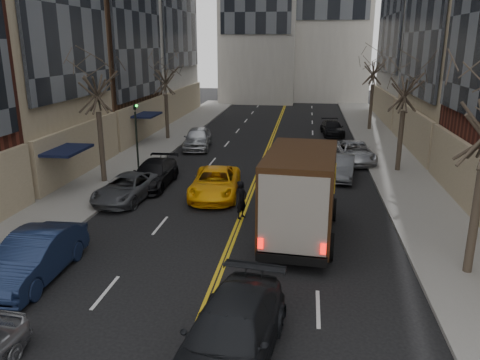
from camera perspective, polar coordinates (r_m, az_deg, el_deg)
The scene contains 18 objects.
sidewalk_left at distance 35.13m, azimuth -11.90°, elevation 3.04°, with size 4.00×66.00×0.15m, color slate.
sidewalk_right at distance 33.61m, azimuth 18.37°, elevation 1.94°, with size 4.00×66.00×0.15m, color slate.
tree_lf_mid at distance 27.73m, azimuth -17.28°, elevation 12.82°, with size 3.20×3.20×8.91m.
tree_lf_far at distance 39.90m, azimuth -9.16°, elevation 13.39°, with size 3.20×3.20×8.12m.
tree_rt_mid at distance 30.72m, azimuth 19.66°, elevation 12.09°, with size 3.20×3.20×8.32m.
tree_rt_far at distance 45.49m, azimuth 16.11°, elevation 14.22°, with size 3.20×3.20×9.11m.
traffic_signal at distance 29.44m, azimuth -12.53°, elevation 5.91°, with size 0.29×0.26×4.70m.
ups_truck at distance 19.59m, azimuth 7.46°, elevation -1.68°, with size 3.30×7.25×3.87m.
observer_sedan at distance 12.58m, azimuth -1.19°, elevation -18.40°, with size 2.94×5.78×1.61m.
taxi at distance 25.15m, azimuth -3.05°, elevation -0.37°, with size 2.45×5.32×1.48m, color #FFB10A.
pedestrian at distance 21.91m, azimuth 0.20°, elevation -2.44°, with size 0.66×0.44×1.82m, color black.
parked_lf_b at distance 17.98m, azimuth -23.80°, elevation -8.56°, with size 1.74×4.99×1.64m, color #121E3A.
parked_lf_c at distance 25.23m, azimuth -13.64°, elevation -0.94°, with size 2.21×4.79×1.33m, color #47494E.
parked_lf_d at distance 27.37m, azimuth -10.51°, elevation 0.74°, with size 2.03×4.99×1.45m, color black.
parked_lf_e at distance 36.74m, azimuth -5.20°, elevation 5.10°, with size 1.95×4.85×1.65m, color #B5B8BD.
parked_rt_a at distance 29.11m, azimuth 12.22°, elevation 1.54°, with size 1.49×4.28×1.41m, color #494B50.
parked_rt_b at distance 33.38m, azimuth 13.81°, elevation 3.32°, with size 2.32×5.04×1.40m, color #B8BBC0.
parked_rt_c at distance 42.80m, azimuth 11.19°, elevation 6.22°, with size 1.80×4.42×1.28m, color black.
Camera 1 is at (2.91, -5.09, 7.99)m, focal length 35.00 mm.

